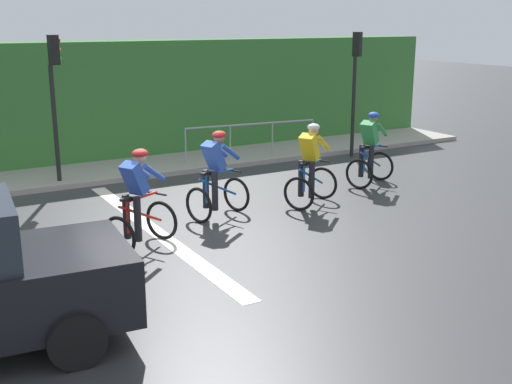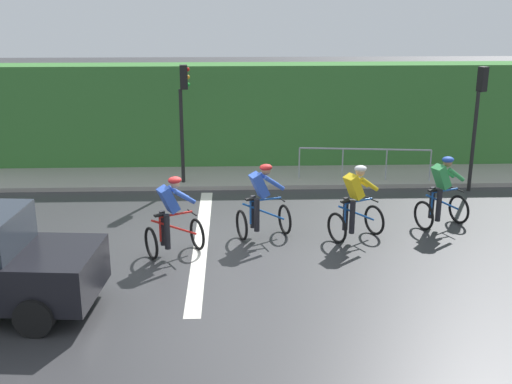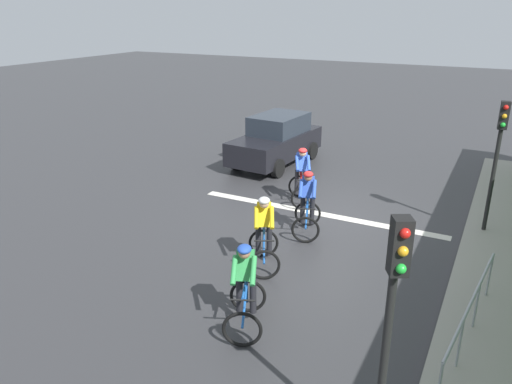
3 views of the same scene
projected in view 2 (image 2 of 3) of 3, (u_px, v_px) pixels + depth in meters
name	position (u px, v px, depth m)	size (l,w,h in m)	color
ground_plane	(201.00, 241.00, 14.14)	(80.00, 80.00, 0.00)	#333335
sidewalk_kerb	(277.00, 174.00, 19.08)	(2.80, 19.00, 0.12)	#9E998E
stone_wall_low	(275.00, 161.00, 19.90)	(0.44, 19.00, 0.43)	tan
hedge_wall	(274.00, 116.00, 19.78)	(1.10, 19.00, 3.12)	#387533
road_marking_stop_line	(201.00, 241.00, 14.14)	(7.00, 0.30, 0.01)	silver
cyclist_lead	(442.00, 194.00, 14.77)	(1.05, 1.26, 1.66)	black
cyclist_second	(355.00, 204.00, 14.04)	(1.10, 1.27, 1.66)	black
cyclist_mid	(262.00, 203.00, 14.15)	(0.99, 1.24, 1.66)	black
cyclist_fourth	(172.00, 218.00, 13.20)	(1.10, 1.27, 1.66)	black
traffic_light_near_crossing	(183.00, 107.00, 17.43)	(0.22, 0.31, 3.34)	black
traffic_light_far_junction	(478.00, 110.00, 17.03)	(0.27, 0.29, 3.34)	black
pedestrian_railing_kerbside	(365.00, 156.00, 18.09)	(0.45, 3.66, 1.03)	#999EA3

